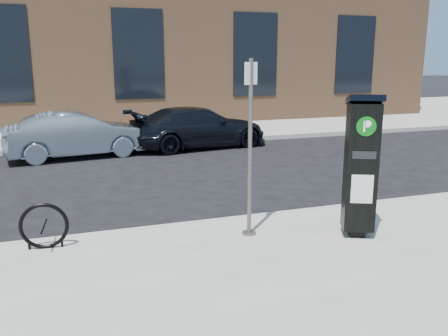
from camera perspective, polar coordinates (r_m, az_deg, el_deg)
name	(u,v)px	position (r m, az deg, el deg)	size (l,w,h in m)	color
ground	(253,223)	(8.46, 3.51, -6.64)	(120.00, 120.00, 0.00)	black
sidewalk_far	(134,122)	(21.74, -10.76, 5.50)	(60.00, 12.00, 0.15)	gray
curb_near	(254,219)	(8.41, 3.57, -6.20)	(60.00, 0.12, 0.16)	#9E9B93
curb_far	(161,144)	(15.91, -7.58, 2.91)	(60.00, 0.12, 0.16)	#9E9B93
building	(121,31)	(24.57, -12.25, 15.80)	(28.00, 10.05, 8.25)	brown
parking_kiosk	(361,165)	(7.45, 16.15, 0.37)	(0.64, 0.61, 2.19)	black
sign_pole	(250,150)	(7.17, 3.15, 2.14)	(0.23, 0.22, 2.70)	#5A5350
bike_rack	(44,226)	(7.34, -20.83, -6.57)	(0.69, 0.12, 0.69)	black
car_silver	(77,135)	(14.53, -17.25, 3.86)	(1.42, 4.07, 1.34)	gray
car_dark	(198,127)	(15.49, -3.09, 4.92)	(1.85, 4.56, 1.32)	black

